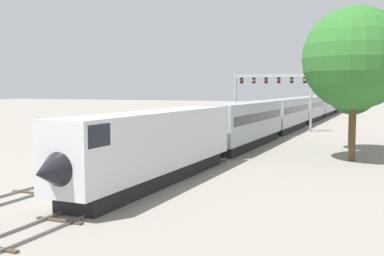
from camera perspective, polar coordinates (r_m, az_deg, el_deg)
The scene contains 8 objects.
ground_plane at distance 28.78m, azimuth -11.55°, elevation -7.78°, with size 400.00×400.00×0.00m, color gray.
track_main at distance 84.37m, azimuth 13.77°, elevation 0.55°, with size 2.60×200.00×0.16m.
track_near at distance 66.24m, azimuth 6.11°, elevation -0.50°, with size 2.60×160.00×0.16m.
passenger_train at distance 90.73m, azimuth 14.51°, elevation 2.44°, with size 3.04×145.70×4.80m.
signal_gantry at distance 69.85m, azimuth 9.94°, elevation 5.00°, with size 12.10×0.49×8.82m.
stop_sign at distance 36.99m, azimuth -17.60°, elevation -2.15°, with size 0.76×0.08×2.88m.
trackside_tree_left at distance 41.90m, azimuth 19.56°, elevation 8.13°, with size 8.86×8.86×13.28m.
trackside_tree_mid at distance 49.83m, azimuth 19.30°, elevation 4.54°, with size 5.24×5.24×8.85m.
Camera 1 is at (16.21, -22.93, 6.27)m, focal length 42.90 mm.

